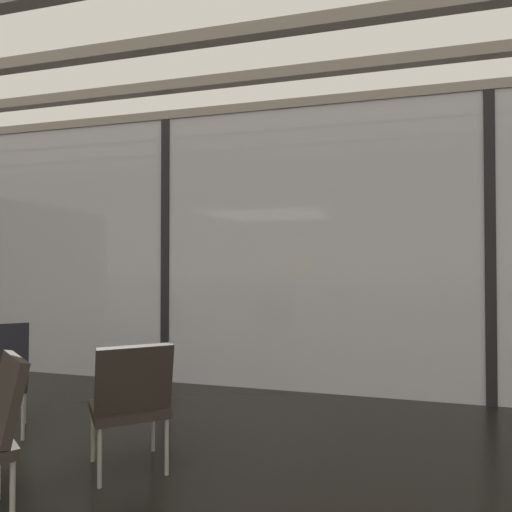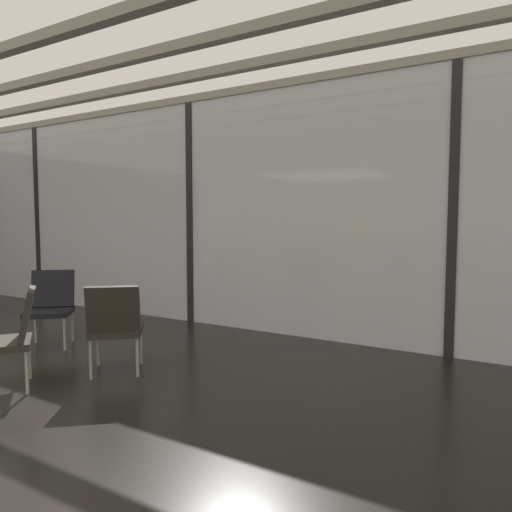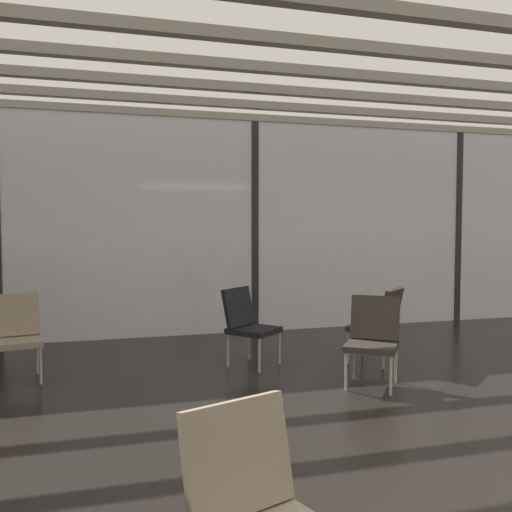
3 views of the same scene
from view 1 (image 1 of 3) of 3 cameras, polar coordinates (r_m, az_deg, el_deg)
The scene contains 5 objects.
glass_curtain_wall at distance 5.55m, azimuth -11.05°, elevation 0.75°, with size 14.00×0.08×3.11m, color silver.
window_mullion_1 at distance 5.55m, azimuth -11.05°, elevation 0.75°, with size 0.10×0.12×3.11m, color black.
window_mullion_2 at distance 5.08m, azimuth 27.08°, elevation 1.01°, with size 0.10×0.12×3.11m, color black.
parked_airplane at distance 9.74m, azimuth 3.21°, elevation 2.25°, with size 14.39×3.89×3.89m.
lounge_chair_4 at distance 3.28m, azimuth -15.30°, elevation -16.73°, with size 0.71×0.71×0.87m.
Camera 1 is at (2.47, 0.23, 1.38)m, focal length 32.08 mm.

